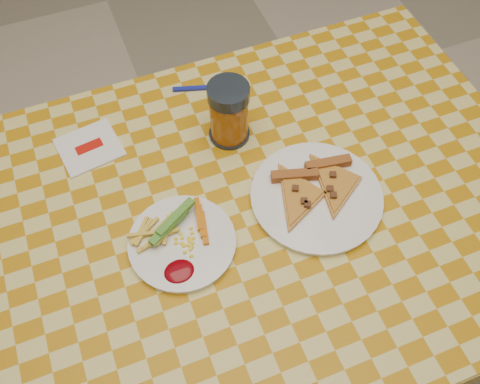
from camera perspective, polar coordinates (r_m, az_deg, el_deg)
name	(u,v)px	position (r m, az deg, el deg)	size (l,w,h in m)	color
ground	(240,334)	(1.76, 0.02, -14.89)	(8.00, 8.00, 0.00)	beige
table	(240,231)	(1.14, 0.03, -4.14)	(1.28, 0.88, 0.76)	silver
plate_left	(182,243)	(1.04, -6.18, -5.46)	(0.20, 0.20, 0.01)	white
plate_right	(316,197)	(1.10, 8.14, -0.53)	(0.26, 0.26, 0.01)	white
fries_veggies	(175,234)	(1.03, -6.97, -4.49)	(0.17, 0.16, 0.04)	#EDC14B
pizza_slices	(316,187)	(1.09, 8.09, 0.52)	(0.24, 0.21, 0.02)	gold
drink_glass	(229,113)	(1.13, -1.20, 8.44)	(0.09, 0.09, 0.15)	black
napkin	(89,147)	(1.21, -15.76, 4.60)	(0.14, 0.13, 0.01)	white
fork	(202,88)	(1.28, -4.09, 11.03)	(0.13, 0.05, 0.01)	#161F98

